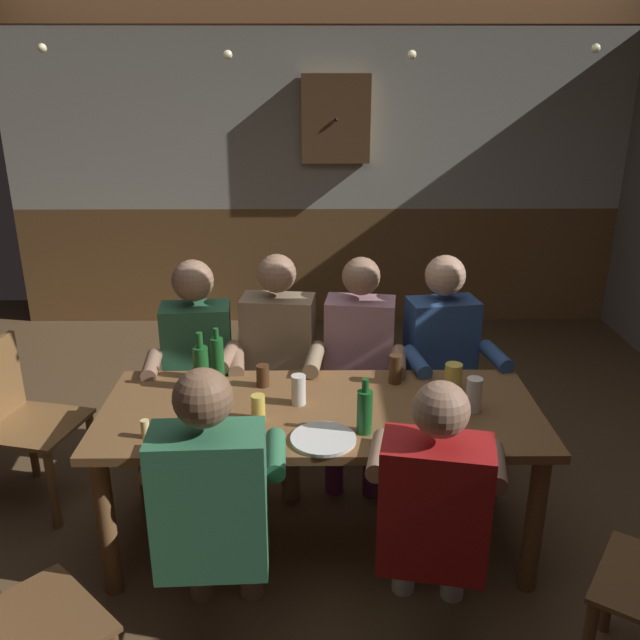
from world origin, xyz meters
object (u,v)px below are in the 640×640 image
object	(u,v)px
pint_glass_2	(299,390)
pint_glass_6	(263,376)
person_1	(277,358)
pint_glass_5	(453,377)
person_0	(197,360)
bottle_2	(365,411)
bottle_0	(201,366)
pint_glass_0	(258,407)
wall_dart_cabinet	(336,119)
chair_empty_near_left	(20,419)
pint_glass_1	(474,395)
plate_1	(215,443)
person_4	(213,501)
chair_empty_far_end	(0,639)
table_candle	(145,429)
plate_0	(323,439)
person_2	(358,360)
pint_glass_3	(454,405)
bottle_1	(218,358)
pint_glass_4	(395,369)
person_5	(434,505)

from	to	relation	value
pint_glass_2	pint_glass_6	bearing A→B (deg)	133.51
person_1	pint_glass_5	distance (m)	0.99
person_0	bottle_2	distance (m)	1.21
bottle_0	person_0	bearing A→B (deg)	103.00
pint_glass_0	wall_dart_cabinet	distance (m)	3.28
chair_empty_near_left	pint_glass_0	distance (m)	1.38
pint_glass_0	pint_glass_1	bearing A→B (deg)	4.06
bottle_2	pint_glass_2	distance (m)	0.39
plate_1	person_4	bearing A→B (deg)	-84.33
plate_1	pint_glass_6	bearing A→B (deg)	73.87
chair_empty_far_end	pint_glass_0	world-z (taller)	chair_empty_far_end
plate_1	pint_glass_0	xyz separation A→B (m)	(0.16, 0.21, 0.05)
person_0	table_candle	size ratio (longest dim) A/B	15.27
plate_1	plate_0	bearing A→B (deg)	3.93
wall_dart_cabinet	pint_glass_2	bearing A→B (deg)	-94.95
person_0	table_candle	xyz separation A→B (m)	(-0.07, -0.89, 0.08)
person_2	bottle_2	xyz separation A→B (m)	(-0.03, -0.86, 0.15)
plate_0	pint_glass_3	xyz separation A→B (m)	(0.57, 0.18, 0.06)
bottle_1	pint_glass_5	bearing A→B (deg)	-6.88
person_4	pint_glass_3	distance (m)	1.13
pint_glass_0	pint_glass_4	size ratio (longest dim) A/B	0.79
person_2	pint_glass_2	bearing A→B (deg)	70.05
person_4	plate_0	xyz separation A→B (m)	(0.41, 0.36, 0.05)
chair_empty_far_end	pint_glass_5	distance (m)	2.09
pint_glass_0	wall_dart_cabinet	bearing A→B (deg)	82.11
chair_empty_far_end	pint_glass_1	size ratio (longest dim) A/B	5.52
plate_1	pint_glass_0	distance (m)	0.27
pint_glass_3	pint_glass_4	distance (m)	0.42
pint_glass_6	chair_empty_far_end	bearing A→B (deg)	-119.83
person_4	pint_glass_0	size ratio (longest dim) A/B	10.79
chair_empty_far_end	plate_1	xyz separation A→B (m)	(0.59, 0.76, 0.25)
pint_glass_3	wall_dart_cabinet	size ratio (longest dim) A/B	0.18
plate_0	pint_glass_4	distance (m)	0.65
plate_0	bottle_0	xyz separation A→B (m)	(-0.57, 0.49, 0.11)
person_1	plate_0	size ratio (longest dim) A/B	4.58
pint_glass_6	person_2	bearing A→B (deg)	39.78
person_4	wall_dart_cabinet	world-z (taller)	wall_dart_cabinet
plate_1	bottle_1	xyz separation A→B (m)	(-0.07, 0.62, 0.11)
bottle_1	pint_glass_1	world-z (taller)	bottle_1
table_candle	pint_glass_0	xyz separation A→B (m)	(0.46, 0.15, 0.02)
bottle_1	pint_glass_0	distance (m)	0.47
bottle_2	pint_glass_6	size ratio (longest dim) A/B	2.28
person_2	pint_glass_1	bearing A→B (deg)	132.88
bottle_1	pint_glass_1	bearing A→B (deg)	-16.10
pint_glass_3	person_5	bearing A→B (deg)	-107.55
pint_glass_1	person_2	bearing A→B (deg)	125.03
wall_dart_cabinet	chair_empty_far_end	bearing A→B (deg)	-106.17
person_0	person_1	xyz separation A→B (m)	(0.43, 0.00, 0.01)
chair_empty_near_left	pint_glass_5	bearing A→B (deg)	98.33
plate_1	pint_glass_4	distance (m)	0.99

